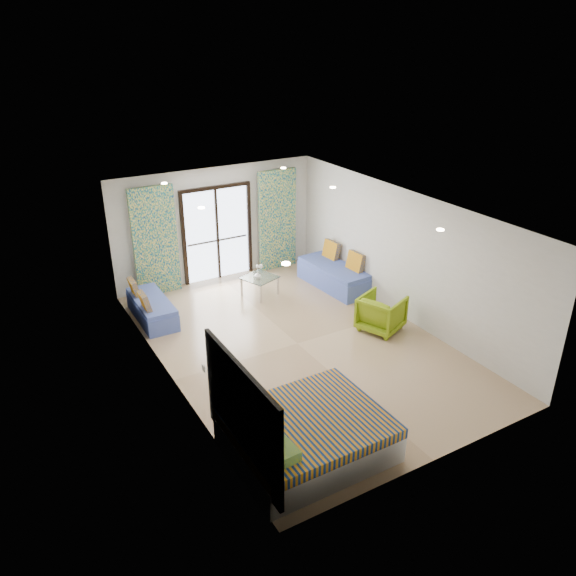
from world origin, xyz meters
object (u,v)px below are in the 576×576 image
daybed_left (151,308)px  bed (306,435)px  coffee_table (260,279)px  daybed_right (334,275)px  armchair (381,311)px

daybed_left → bed: bearing=-82.4°
daybed_left → coffee_table: bearing=-1.5°
bed → daybed_left: bearing=97.1°
daybed_right → coffee_table: bearing=161.2°
daybed_left → daybed_right: bearing=-6.9°
daybed_left → coffee_table: size_ratio=1.91×
bed → daybed_right: daybed_right is taller
bed → coffee_table: coffee_table is taller
bed → armchair: size_ratio=2.65×
bed → daybed_right: (3.60, 4.55, -0.02)m
coffee_table → armchair: (1.37, -2.66, 0.01)m
daybed_left → coffee_table: daybed_left is taller
daybed_left → armchair: bearing=-34.9°
bed → daybed_left: size_ratio=1.31×
bed → armchair: 3.99m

